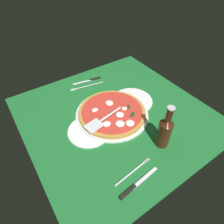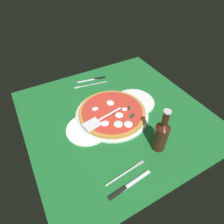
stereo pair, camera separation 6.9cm
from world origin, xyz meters
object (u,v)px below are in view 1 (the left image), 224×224
at_px(pizza, 112,112).
at_px(place_setting_near, 88,83).
at_px(dinner_plate_left, 132,101).
at_px(pizza_server, 102,120).
at_px(dinner_plate_right, 89,131).
at_px(beer_bottle, 165,131).
at_px(place_setting_far, 135,179).

bearing_deg(pizza, place_setting_near, -96.01).
height_order(pizza, place_setting_near, pizza).
distance_m(dinner_plate_left, pizza_server, 0.26).
xyz_separation_m(dinner_plate_right, pizza_server, (-0.07, 0.01, 0.04)).
xyz_separation_m(pizza_server, beer_bottle, (-0.17, 0.25, 0.05)).
bearing_deg(pizza_server, pizza, -166.19).
height_order(pizza, place_setting_far, pizza).
distance_m(pizza_server, beer_bottle, 0.31).
bearing_deg(dinner_plate_right, place_setting_near, -118.47).
bearing_deg(pizza_server, place_setting_near, -118.41).
xyz_separation_m(dinner_plate_left, pizza, (0.16, 0.03, 0.02)).
relative_size(pizza_server, beer_bottle, 0.98).
bearing_deg(dinner_plate_right, pizza, -168.47).
height_order(dinner_plate_right, place_setting_far, place_setting_far).
bearing_deg(dinner_plate_right, dinner_plate_left, -169.11).
distance_m(place_setting_far, beer_bottle, 0.25).
bearing_deg(pizza_server, place_setting_far, 71.76).
relative_size(pizza, beer_bottle, 1.55).
height_order(pizza_server, beer_bottle, beer_bottle).
bearing_deg(place_setting_near, dinner_plate_left, 122.73).
distance_m(place_setting_near, place_setting_far, 0.71).
bearing_deg(place_setting_far, pizza, 64.01).
height_order(dinner_plate_right, pizza_server, pizza_server).
height_order(dinner_plate_right, place_setting_near, place_setting_near).
bearing_deg(dinner_plate_left, dinner_plate_right, 10.89).
relative_size(dinner_plate_left, pizza_server, 1.04).
xyz_separation_m(pizza, place_setting_far, (0.14, 0.36, -0.02)).
distance_m(dinner_plate_left, beer_bottle, 0.34).
bearing_deg(pizza, beer_bottle, 105.93).
xyz_separation_m(dinner_plate_left, pizza_server, (0.25, 0.07, 0.04)).
xyz_separation_m(place_setting_near, place_setting_far, (0.17, 0.69, 0.00)).
xyz_separation_m(dinner_plate_left, beer_bottle, (0.08, 0.32, 0.09)).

